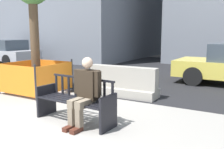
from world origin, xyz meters
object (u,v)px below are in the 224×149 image
seated_person (85,90)px  jersey_barrier_centre (123,84)px  street_bench (75,102)px  car_sedan_mid (5,52)px  construction_fence (37,76)px

seated_person → jersey_barrier_centre: 2.52m
street_bench → car_sedan_mid: car_sedan_mid is taller
street_bench → seated_person: (0.30, -0.08, 0.29)m
jersey_barrier_centre → car_sedan_mid: bearing=160.5°
street_bench → seated_person: 0.43m
construction_fence → street_bench: bearing=-29.3°
jersey_barrier_centre → construction_fence: bearing=-160.1°
construction_fence → seated_person: bearing=-27.9°
seated_person → car_sedan_mid: bearing=149.7°
construction_fence → car_sedan_mid: 8.23m
seated_person → jersey_barrier_centre: size_ratio=0.65×
street_bench → construction_fence: size_ratio=1.11×
jersey_barrier_centre → construction_fence: construction_fence is taller
jersey_barrier_centre → construction_fence: (-2.48, -0.90, 0.14)m
street_bench → construction_fence: 3.02m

